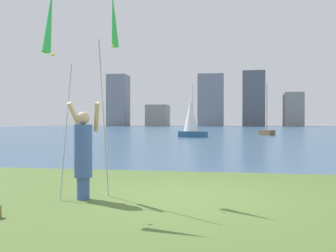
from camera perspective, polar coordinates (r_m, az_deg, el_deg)
ground at (r=58.67m, az=8.71°, el=-0.84°), size 120.00×138.00×0.12m
person at (r=7.60m, az=-12.58°, el=-3.73°), size 0.70×0.52×1.91m
kite_flag_left at (r=7.44m, az=-17.23°, el=14.36°), size 0.16×1.17×3.99m
kite_flag_right at (r=8.34m, az=-8.20°, el=14.69°), size 0.16×1.11×4.22m
sailboat_1 at (r=42.69m, az=14.60°, el=-0.88°), size 1.72×1.78×5.71m
sailboat_2 at (r=36.50m, az=3.50°, el=1.13°), size 2.85×1.62×5.09m
skyline_tower_0 at (r=124.44m, az=-7.45°, el=3.81°), size 6.02×7.14×16.48m
skyline_tower_1 at (r=121.56m, az=-1.54°, el=1.58°), size 6.65×7.82×6.70m
skyline_tower_2 at (r=118.03m, az=6.42°, el=3.88°), size 7.88×3.68×16.07m
skyline_tower_3 at (r=119.84m, az=12.66°, el=3.99°), size 6.63×6.59×16.81m
skyline_tower_4 at (r=119.62m, az=18.21°, el=2.37°), size 5.47×7.27×10.06m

